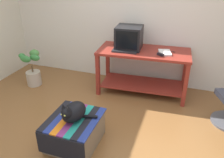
# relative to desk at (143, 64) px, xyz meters

# --- Properties ---
(ground_plane) EXTENTS (14.00, 14.00, 0.00)m
(ground_plane) POSITION_rel_desk_xyz_m (-0.32, -1.60, -0.52)
(ground_plane) COLOR brown
(back_wall) EXTENTS (8.00, 0.10, 2.60)m
(back_wall) POSITION_rel_desk_xyz_m (-0.32, 0.45, 0.78)
(back_wall) COLOR silver
(back_wall) RESTS_ON ground_plane
(desk) EXTENTS (1.52, 0.77, 0.76)m
(desk) POSITION_rel_desk_xyz_m (0.00, 0.00, 0.00)
(desk) COLOR maroon
(desk) RESTS_ON ground_plane
(tv_monitor) EXTENTS (0.44, 0.43, 0.37)m
(tv_monitor) POSITION_rel_desk_xyz_m (-0.26, 0.02, 0.42)
(tv_monitor) COLOR black
(tv_monitor) RESTS_ON desk
(keyboard) EXTENTS (0.41, 0.18, 0.02)m
(keyboard) POSITION_rel_desk_xyz_m (-0.28, -0.17, 0.25)
(keyboard) COLOR black
(keyboard) RESTS_ON desk
(book) EXTENTS (0.24, 0.30, 0.03)m
(book) POSITION_rel_desk_xyz_m (0.34, -0.03, 0.25)
(book) COLOR white
(book) RESTS_ON desk
(ottoman_with_blanket) EXTENTS (0.59, 0.68, 0.37)m
(ottoman_with_blanket) POSITION_rel_desk_xyz_m (-0.50, -1.56, -0.34)
(ottoman_with_blanket) COLOR #7A664C
(ottoman_with_blanket) RESTS_ON ground_plane
(cat) EXTENTS (0.40, 0.38, 0.28)m
(cat) POSITION_rel_desk_xyz_m (-0.48, -1.58, -0.04)
(cat) COLOR black
(cat) RESTS_ON ottoman_with_blanket
(potted_plant) EXTENTS (0.42, 0.35, 0.64)m
(potted_plant) POSITION_rel_desk_xyz_m (-1.94, -0.40, -0.24)
(potted_plant) COLOR #B7A893
(potted_plant) RESTS_ON ground_plane
(stapler) EXTENTS (0.11, 0.09, 0.04)m
(stapler) POSITION_rel_desk_xyz_m (0.29, -0.16, 0.26)
(stapler) COLOR black
(stapler) RESTS_ON desk
(pen) EXTENTS (0.14, 0.02, 0.01)m
(pen) POSITION_rel_desk_xyz_m (0.42, 0.08, 0.24)
(pen) COLOR black
(pen) RESTS_ON desk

